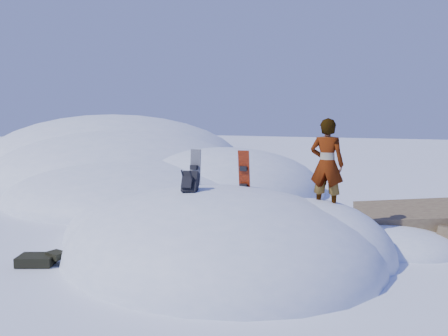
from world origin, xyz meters
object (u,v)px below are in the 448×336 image
at_px(snowboard_dark, 195,178).
at_px(backpack, 190,182).
at_px(snowboard_red, 244,179).
at_px(person, 327,164).

xyz_separation_m(snowboard_dark, backpack, (0.42, -0.94, 0.06)).
relative_size(snowboard_red, backpack, 2.56).
bearing_deg(snowboard_dark, snowboard_red, 10.74).
xyz_separation_m(snowboard_red, backpack, (-0.70, -1.20, 0.05)).
relative_size(snowboard_red, person, 0.69).
bearing_deg(backpack, snowboard_dark, 101.20).
bearing_deg(person, backpack, 30.98).
relative_size(snowboard_red, snowboard_dark, 0.99).
bearing_deg(person, snowboard_red, 9.00).
xyz_separation_m(snowboard_dark, person, (2.90, 0.53, 0.41)).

